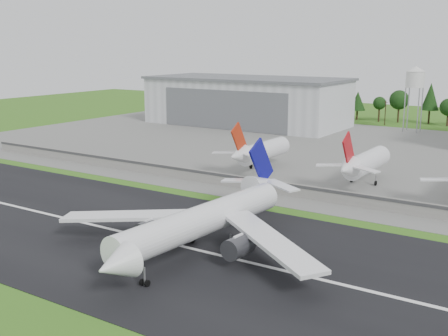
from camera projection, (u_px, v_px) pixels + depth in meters
The scene contains 12 objects.
ground at pixel (157, 265), 99.59m from camera, with size 600.00×600.00×0.00m, color #375B15.
runway at pixel (190, 249), 107.77m from camera, with size 320.00×60.00×0.10m, color black.
runway_centerline at pixel (190, 248), 107.75m from camera, with size 220.00×1.00×0.02m, color white.
apron at pixel (376, 156), 197.80m from camera, with size 320.00×150.00×0.10m, color slate.
blast_fence at pixel (294, 190), 144.21m from camera, with size 240.00×0.61×3.50m.
hangar_west at pixel (247, 101), 274.76m from camera, with size 97.00×44.00×23.20m.
water_tower at pixel (415, 77), 248.43m from camera, with size 8.40×8.40×29.40m.
utility_poles at pixel (431, 129), 263.29m from camera, with size 230.00×3.00×12.00m, color black, non-canonical shape.
treeline at pixel (438, 125), 275.57m from camera, with size 320.00×16.00×22.00m, color black, non-canonical shape.
main_airliner at pixel (201, 228), 104.89m from camera, with size 57.13×59.26×18.17m.
parked_jet_red_a at pixel (259, 151), 173.15m from camera, with size 7.36×31.29×16.73m.
parked_jet_red_b at pixel (363, 163), 155.44m from camera, with size 7.36×31.29×16.79m.
Camera 1 is at (61.09, -71.90, 38.21)m, focal length 45.00 mm.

